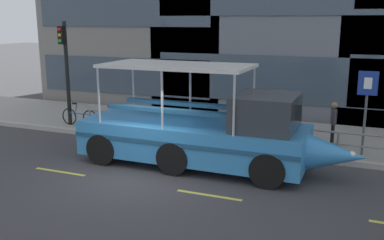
{
  "coord_description": "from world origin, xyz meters",
  "views": [
    {
      "loc": [
        6.03,
        -10.84,
        4.48
      ],
      "look_at": [
        0.79,
        1.96,
        1.3
      ],
      "focal_mm": 40.73,
      "sensor_mm": 36.0,
      "label": 1
    }
  ],
  "objects_px": {
    "duck_tour_boat": "(208,134)",
    "pedestrian_mid_left": "(235,111)",
    "parking_sign": "(367,99)",
    "leaned_bicycle": "(80,117)",
    "traffic_light_pole": "(66,63)",
    "pedestrian_near_bow": "(333,120)"
  },
  "relations": [
    {
      "from": "duck_tour_boat",
      "to": "pedestrian_mid_left",
      "type": "bearing_deg",
      "value": 92.42
    },
    {
      "from": "parking_sign",
      "to": "pedestrian_mid_left",
      "type": "height_order",
      "value": "parking_sign"
    },
    {
      "from": "leaned_bicycle",
      "to": "pedestrian_mid_left",
      "type": "relative_size",
      "value": 1.14
    },
    {
      "from": "traffic_light_pole",
      "to": "leaned_bicycle",
      "type": "relative_size",
      "value": 2.44
    },
    {
      "from": "parking_sign",
      "to": "duck_tour_boat",
      "type": "distance_m",
      "value": 5.19
    },
    {
      "from": "parking_sign",
      "to": "pedestrian_near_bow",
      "type": "distance_m",
      "value": 1.57
    },
    {
      "from": "leaned_bicycle",
      "to": "pedestrian_near_bow",
      "type": "bearing_deg",
      "value": 5.16
    },
    {
      "from": "traffic_light_pole",
      "to": "pedestrian_near_bow",
      "type": "xyz_separation_m",
      "value": [
        10.54,
        0.88,
        -1.64
      ]
    },
    {
      "from": "duck_tour_boat",
      "to": "parking_sign",
      "type": "bearing_deg",
      "value": 28.82
    },
    {
      "from": "pedestrian_near_bow",
      "to": "parking_sign",
      "type": "bearing_deg",
      "value": -37.28
    },
    {
      "from": "duck_tour_boat",
      "to": "traffic_light_pole",
      "type": "bearing_deg",
      "value": 161.71
    },
    {
      "from": "pedestrian_mid_left",
      "to": "traffic_light_pole",
      "type": "bearing_deg",
      "value": -170.94
    },
    {
      "from": "pedestrian_near_bow",
      "to": "pedestrian_mid_left",
      "type": "distance_m",
      "value": 3.61
    },
    {
      "from": "leaned_bicycle",
      "to": "pedestrian_near_bow",
      "type": "height_order",
      "value": "pedestrian_near_bow"
    },
    {
      "from": "traffic_light_pole",
      "to": "parking_sign",
      "type": "distance_m",
      "value": 11.57
    },
    {
      "from": "traffic_light_pole",
      "to": "duck_tour_boat",
      "type": "bearing_deg",
      "value": -18.29
    },
    {
      "from": "leaned_bicycle",
      "to": "pedestrian_mid_left",
      "type": "xyz_separation_m",
      "value": [
        6.38,
        1.13,
        0.55
      ]
    },
    {
      "from": "parking_sign",
      "to": "pedestrian_near_bow",
      "type": "height_order",
      "value": "parking_sign"
    },
    {
      "from": "pedestrian_near_bow",
      "to": "pedestrian_mid_left",
      "type": "xyz_separation_m",
      "value": [
        -3.61,
        0.22,
        -0.01
      ]
    },
    {
      "from": "pedestrian_mid_left",
      "to": "duck_tour_boat",
      "type": "bearing_deg",
      "value": -87.58
    },
    {
      "from": "traffic_light_pole",
      "to": "leaned_bicycle",
      "type": "height_order",
      "value": "traffic_light_pole"
    },
    {
      "from": "leaned_bicycle",
      "to": "duck_tour_boat",
      "type": "distance_m",
      "value": 6.94
    }
  ]
}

